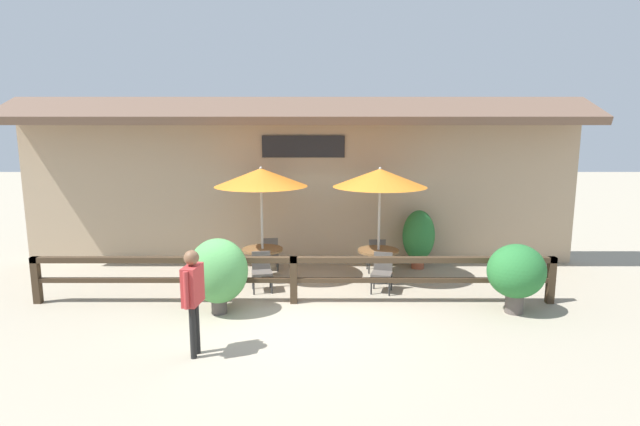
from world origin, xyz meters
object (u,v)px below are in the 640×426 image
object	(u,v)px
dining_table_near	(263,255)
dining_table_middle	(379,256)
potted_plant_entrance_palm	(218,272)
pedestrian	(193,289)
chair_near_streetside	(262,270)
potted_plant_tall_tropical	(517,272)
chair_near_wallside	(270,252)
chair_middle_streetside	(383,271)
potted_plant_small_flowering	(419,237)
patio_umbrella_near	(261,177)
patio_umbrella_middle	(380,178)
chair_middle_wallside	(377,254)

from	to	relation	value
dining_table_near	dining_table_middle	bearing A→B (deg)	-2.35
potted_plant_entrance_palm	pedestrian	world-z (taller)	pedestrian
potted_plant_entrance_palm	chair_near_streetside	bearing A→B (deg)	63.71
chair_near_streetside	pedestrian	xyz separation A→B (m)	(-0.67, -3.12, 0.61)
potted_plant_tall_tropical	chair_near_wallside	bearing A→B (deg)	150.17
chair_middle_streetside	potted_plant_small_flowering	world-z (taller)	potted_plant_small_flowering
patio_umbrella_near	potted_plant_small_flowering	xyz separation A→B (m)	(3.76, 0.96, -1.57)
patio_umbrella_middle	chair_middle_wallside	xyz separation A→B (m)	(0.04, 0.72, -1.91)
pedestrian	chair_middle_streetside	bearing A→B (deg)	-39.99
chair_near_streetside	dining_table_middle	bearing A→B (deg)	3.28
patio_umbrella_middle	potted_plant_tall_tropical	bearing A→B (deg)	-39.69
dining_table_middle	patio_umbrella_middle	bearing A→B (deg)	0.00
patio_umbrella_middle	dining_table_middle	size ratio (longest dim) A/B	2.82
dining_table_near	potted_plant_small_flowering	xyz separation A→B (m)	(3.76, 0.96, 0.21)
potted_plant_entrance_palm	potted_plant_small_flowering	distance (m)	5.31
dining_table_near	chair_middle_streetside	size ratio (longest dim) A/B	1.11
patio_umbrella_middle	potted_plant_entrance_palm	xyz separation A→B (m)	(-3.24, -1.98, -1.56)
chair_near_streetside	chair_near_wallside	world-z (taller)	same
chair_middle_wallside	pedestrian	distance (m)	5.59
chair_near_streetside	potted_plant_small_flowering	size ratio (longest dim) A/B	0.57
patio_umbrella_near	dining_table_middle	bearing A→B (deg)	-2.35
patio_umbrella_near	chair_near_wallside	bearing A→B (deg)	83.73
dining_table_middle	pedestrian	world-z (taller)	pedestrian
potted_plant_entrance_palm	dining_table_near	bearing A→B (deg)	74.11
potted_plant_small_flowering	chair_near_wallside	bearing A→B (deg)	-176.81
patio_umbrella_near	chair_near_wallside	distance (m)	2.05
chair_near_streetside	patio_umbrella_middle	xyz separation A→B (m)	(2.58, 0.65, 1.91)
chair_middle_streetside	potted_plant_entrance_palm	distance (m)	3.49
potted_plant_entrance_palm	patio_umbrella_near	bearing A→B (deg)	74.11
potted_plant_small_flowering	pedestrian	bearing A→B (deg)	-132.12
patio_umbrella_middle	chair_middle_wallside	distance (m)	2.04
patio_umbrella_near	pedestrian	world-z (taller)	patio_umbrella_near
chair_near_streetside	pedestrian	bearing A→B (deg)	-112.93
dining_table_near	patio_umbrella_middle	xyz separation A→B (m)	(2.64, -0.11, 1.78)
patio_umbrella_near	potted_plant_small_flowering	distance (m)	4.19
dining_table_near	chair_near_wallside	bearing A→B (deg)	83.73
patio_umbrella_near	dining_table_near	distance (m)	1.78
patio_umbrella_near	dining_table_middle	xyz separation A→B (m)	(2.64, -0.11, -1.78)
potted_plant_tall_tropical	pedestrian	distance (m)	5.90
chair_near_streetside	dining_table_middle	size ratio (longest dim) A/B	0.90
dining_table_middle	pedestrian	bearing A→B (deg)	-130.83
chair_near_wallside	dining_table_middle	bearing A→B (deg)	153.06
dining_table_middle	potted_plant_small_flowering	xyz separation A→B (m)	(1.12, 1.07, 0.21)
chair_near_streetside	potted_plant_entrance_palm	bearing A→B (deg)	-127.07
patio_umbrella_near	dining_table_near	xyz separation A→B (m)	(-0.00, 0.00, -1.78)
chair_middle_wallside	potted_plant_small_flowering	size ratio (longest dim) A/B	0.57
chair_near_wallside	chair_middle_streetside	distance (m)	3.01
chair_near_streetside	chair_middle_streetside	bearing A→B (deg)	-12.40
potted_plant_tall_tropical	potted_plant_small_flowering	bearing A→B (deg)	112.36
patio_umbrella_near	potted_plant_small_flowering	size ratio (longest dim) A/B	1.79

